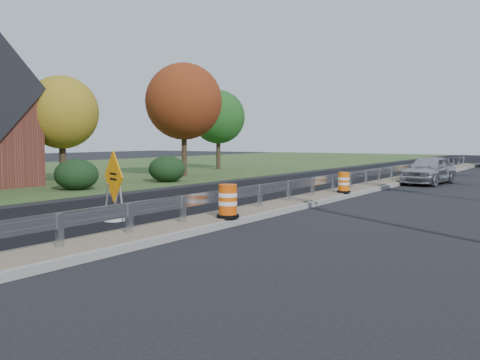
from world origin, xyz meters
The scene contains 15 objects.
ground centered at (0.00, 0.00, 0.00)m, with size 140.00×140.00×0.00m, color black.
grass_verge_near centered at (-24.00, 10.00, 0.01)m, with size 30.00×120.00×0.03m, color #344F22.
milled_overlay centered at (-4.40, 10.00, 0.01)m, with size 7.20×120.00×0.01m, color black.
median centered at (0.00, 8.00, 0.11)m, with size 1.60×55.00×0.23m.
guardrail centered at (0.00, 9.00, 0.73)m, with size 0.10×46.15×0.72m.
hedge_mid centered at (-11.50, 0.00, 0.76)m, with size 2.09×2.09×1.52m, color black.
hedge_north centered at (-11.00, 6.00, 0.76)m, with size 2.09×2.09×1.52m, color black.
tree_near_yellow centered at (-15.00, 2.00, 3.89)m, with size 3.96×3.96×5.88m.
tree_near_red centered at (-13.00, 10.00, 4.86)m, with size 4.95×4.95×7.35m.
tree_near_back centered at (-16.00, 18.00, 4.21)m, with size 4.29×4.29×6.37m.
caution_sign centered at (-2.75, -5.89, 0.54)m, with size 1.41×0.66×2.11m.
barrel_median_near centered at (0.55, -4.68, 0.68)m, with size 0.64×0.64×0.94m.
barrel_median_mid centered at (0.55, 3.84, 0.64)m, with size 0.58×0.58×0.85m.
barrel_median_far centered at (0.55, 15.64, 0.67)m, with size 0.63×0.63×0.92m.
car_silver centered at (1.80, 12.81, 0.78)m, with size 1.84×4.57×1.56m, color #B5B5BA.
Camera 1 is at (9.08, -17.06, 2.45)m, focal length 40.00 mm.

